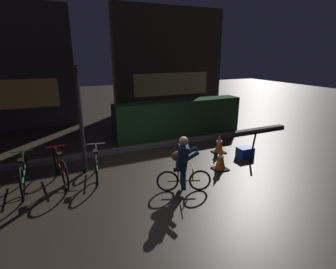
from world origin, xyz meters
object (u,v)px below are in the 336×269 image
Objects in this scene: street_post at (81,121)px; parked_bike_leftmost at (24,173)px; parked_bike_center_left at (97,162)px; traffic_cone_far at (219,143)px; traffic_cone_near at (221,158)px; closed_umbrella at (253,147)px; blue_crate at (245,152)px; cyclist at (183,164)px; parked_bike_left_mid at (60,167)px.

street_post is 1.55× the size of parked_bike_leftmost.
parked_bike_center_left is 2.57× the size of traffic_cone_far.
closed_umbrella is at bearing 7.23° from traffic_cone_near.
cyclist is at bearing -159.11° from blue_crate.
cyclist is at bearing -46.26° from street_post.
parked_bike_left_mid is at bearing 167.89° from cyclist.
cyclist reaches higher than traffic_cone_near.
parked_bike_center_left reaches higher than traffic_cone_near.
parked_bike_center_left is 1.88× the size of closed_umbrella.
traffic_cone_near is at bearing 154.51° from closed_umbrella.
blue_crate is at bearing -95.92° from parked_bike_leftmost.
parked_bike_leftmost is at bearing -167.00° from street_post.
closed_umbrella reaches higher than blue_crate.
parked_bike_center_left is at bearing -90.47° from parked_bike_leftmost.
traffic_cone_far is at bearing 126.76° from blue_crate.
closed_umbrella is at bearing -80.36° from blue_crate.
street_post is 1.16m from parked_bike_left_mid.
blue_crate is (4.10, -0.58, -0.19)m from parked_bike_center_left.
parked_bike_leftmost is at bearing 174.07° from blue_crate.
parked_bike_left_mid is 3.86× the size of blue_crate.
blue_crate is (4.92, -0.63, -0.21)m from parked_bike_left_mid.
closed_umbrella reaches higher than parked_bike_leftmost.
closed_umbrella is (5.72, -0.84, 0.04)m from parked_bike_leftmost.
parked_bike_center_left is (1.58, -0.01, -0.02)m from parked_bike_leftmost.
cyclist is 2.70m from closed_umbrella.
street_post is 1.66× the size of parked_bike_center_left.
street_post reaches higher than traffic_cone_near.
traffic_cone_far is 2.64m from cyclist.
parked_bike_leftmost is at bearing 167.70° from traffic_cone_near.
parked_bike_left_mid is 4.97m from blue_crate.
parked_bike_left_mid is 1.36× the size of cyclist.
street_post is at bearing -76.99° from parked_bike_leftmost.
parked_bike_center_left is at bearing -53.63° from street_post.
street_post reaches higher than blue_crate.
parked_bike_leftmost is at bearing 85.72° from parked_bike_left_mid.
parked_bike_left_mid is at bearing 137.23° from closed_umbrella.
cyclist is at bearing 162.85° from closed_umbrella.
traffic_cone_far is at bearing 56.59° from traffic_cone_near.
parked_bike_center_left is 3.62× the size of blue_crate.
parked_bike_left_mid reaches higher than blue_crate.
parked_bike_leftmost is at bearing 138.93° from closed_umbrella.
parked_bike_center_left is (0.24, -0.32, -0.98)m from street_post.
traffic_cone_near is 1.22m from blue_crate.
parked_bike_leftmost is 3.87× the size of blue_crate.
closed_umbrella is (1.18, 0.15, 0.08)m from traffic_cone_near.
parked_bike_center_left reaches higher than traffic_cone_far.
parked_bike_leftmost reaches higher than traffic_cone_near.
street_post reaches higher than parked_bike_center_left.
traffic_cone_near is at bearing -98.10° from parked_bike_center_left.
parked_bike_left_mid is (0.76, 0.04, 0.00)m from parked_bike_leftmost.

